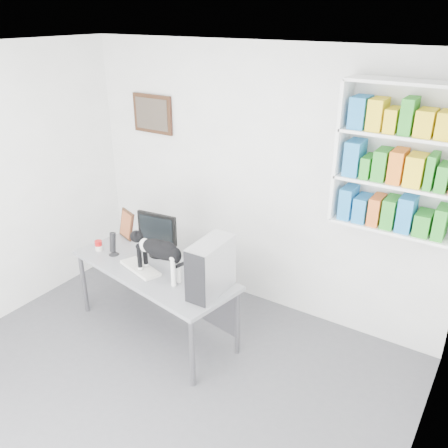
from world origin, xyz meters
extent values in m
cube|color=#545358|center=(0.00, 0.00, 0.01)|extent=(4.00, 4.00, 0.01)
cube|color=white|center=(0.00, 0.00, 2.70)|extent=(4.00, 4.00, 0.01)
cube|color=silver|center=(0.00, 2.00, 1.35)|extent=(4.00, 0.01, 2.70)
cube|color=silver|center=(2.00, 0.00, 1.35)|extent=(0.01, 4.00, 2.70)
cube|color=white|center=(1.40, 1.85, 1.85)|extent=(1.03, 0.28, 1.24)
cube|color=#3F2814|center=(-1.30, 1.97, 1.90)|extent=(0.52, 0.04, 0.42)
cube|color=gray|center=(-0.49, 0.92, 0.36)|extent=(1.81, 0.95, 0.72)
cube|color=black|center=(-0.61, 1.16, 0.94)|extent=(0.45, 0.25, 0.45)
cube|color=silver|center=(-0.56, 0.83, 0.74)|extent=(0.48, 0.29, 0.03)
cube|color=#BBBBC0|center=(0.21, 0.88, 0.96)|extent=(0.22, 0.48, 0.48)
cylinder|color=black|center=(-0.99, 0.91, 0.84)|extent=(0.12, 0.12, 0.24)
cube|color=#3F2814|center=(-1.15, 1.28, 0.87)|extent=(0.27, 0.18, 0.31)
cylinder|color=red|center=(-1.18, 0.90, 0.77)|extent=(0.10, 0.10, 0.11)
camera|label=1|loc=(2.19, -2.00, 2.95)|focal=38.00mm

